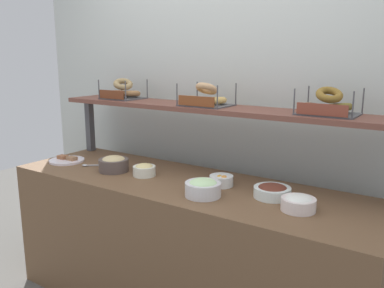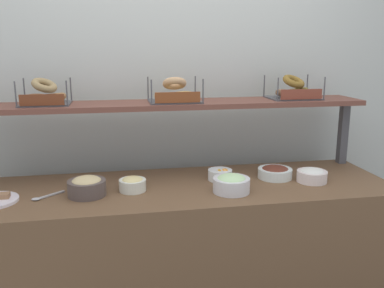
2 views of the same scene
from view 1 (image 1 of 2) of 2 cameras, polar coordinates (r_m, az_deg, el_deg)
name	(u,v)px [view 1 (image 1 of 2)]	position (r m, az deg, el deg)	size (l,w,h in m)	color
back_wall	(229,113)	(2.80, 5.29, 4.33)	(3.51, 0.06, 2.40)	silver
deli_counter	(184,248)	(2.58, -1.11, -14.40)	(2.31, 0.70, 0.85)	brown
shelf_riser_left	(90,126)	(3.29, -14.21, 2.53)	(0.05, 0.05, 0.40)	#4C4C51
upper_shelf	(208,108)	(2.55, 2.29, 5.07)	(2.27, 0.32, 0.03)	brown
bowl_hummus	(114,164)	(2.68, -10.99, -2.72)	(0.19, 0.19, 0.10)	#564944
bowl_cream_cheese	(298,203)	(2.05, 14.78, -8.02)	(0.17, 0.17, 0.08)	white
bowl_egg_salad	(144,170)	(2.56, -6.75, -3.62)	(0.14, 0.14, 0.08)	white
bowl_scallion_spread	(203,188)	(2.17, 1.56, -6.16)	(0.19, 0.19, 0.10)	silver
bowl_fruit_salad	(221,180)	(2.35, 4.17, -5.14)	(0.14, 0.14, 0.07)	white
bowl_chocolate_spread	(272,191)	(2.20, 11.26, -6.52)	(0.20, 0.20, 0.07)	white
serving_plate_white	(67,160)	(3.02, -17.24, -2.18)	(0.24, 0.24, 0.04)	white
serving_spoon_near_plate	(91,165)	(2.85, -14.08, -2.92)	(0.15, 0.12, 0.01)	#B7B7BC
bagel_basket_everything	(123,92)	(3.01, -9.72, 7.24)	(0.28, 0.26, 0.15)	#4C4C51
bagel_basket_plain	(206,98)	(2.55, 1.99, 6.49)	(0.30, 0.26, 0.15)	#4C4C51
bagel_basket_cinnamon_raisin	(328,105)	(2.27, 18.63, 5.17)	(0.31, 0.27, 0.15)	#4C4C51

